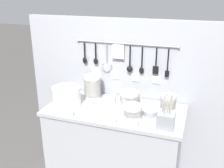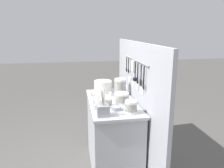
{
  "view_description": "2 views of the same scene",
  "coord_description": "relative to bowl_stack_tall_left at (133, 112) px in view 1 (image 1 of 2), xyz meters",
  "views": [
    {
      "loc": [
        0.63,
        -1.9,
        1.89
      ],
      "look_at": [
        -0.02,
        -0.03,
        1.16
      ],
      "focal_mm": 42.0,
      "sensor_mm": 36.0,
      "label": 1
    },
    {
      "loc": [
        2.53,
        -0.45,
        1.78
      ],
      "look_at": [
        -0.08,
        0.01,
        1.12
      ],
      "focal_mm": 35.0,
      "sensor_mm": 36.0,
      "label": 2
    }
  ],
  "objects": [
    {
      "name": "steel_mixing_bowl",
      "position": [
        0.12,
        0.1,
        -0.03
      ],
      "size": [
        0.12,
        0.12,
        0.04
      ],
      "color": "#93969E",
      "rests_on": "counter"
    },
    {
      "name": "bowl_stack_short_front",
      "position": [
        -0.08,
        0.21,
        0.01
      ],
      "size": [
        0.17,
        0.17,
        0.13
      ],
      "color": "silver",
      "rests_on": "counter"
    },
    {
      "name": "cup_back_right",
      "position": [
        -0.22,
        0.02,
        -0.03
      ],
      "size": [
        0.05,
        0.05,
        0.05
      ],
      "color": "silver",
      "rests_on": "counter"
    },
    {
      "name": "cutlery_caddy",
      "position": [
        0.27,
        -0.07,
        0.01
      ],
      "size": [
        0.12,
        0.12,
        0.28
      ],
      "color": "#93969E",
      "rests_on": "counter"
    },
    {
      "name": "back_wall",
      "position": [
        -0.18,
        0.43,
        -0.15
      ],
      "size": [
        1.96,
        0.11,
        1.64
      ],
      "color": "#A8AAB2",
      "rests_on": "ground"
    },
    {
      "name": "cup_beside_plates",
      "position": [
        -0.41,
        0.13,
        -0.03
      ],
      "size": [
        0.05,
        0.05,
        0.05
      ],
      "color": "silver",
      "rests_on": "counter"
    },
    {
      "name": "cup_centre",
      "position": [
        -0.26,
        0.28,
        -0.03
      ],
      "size": [
        0.05,
        0.05,
        0.05
      ],
      "color": "silver",
      "rests_on": "counter"
    },
    {
      "name": "counter",
      "position": [
        -0.18,
        0.11,
        -0.51
      ],
      "size": [
        1.16,
        0.57,
        0.92
      ],
      "color": "#ADAFB5",
      "rests_on": "ground"
    },
    {
      "name": "cup_back_left",
      "position": [
        -0.24,
        0.21,
        -0.03
      ],
      "size": [
        0.05,
        0.05,
        0.05
      ],
      "color": "silver",
      "rests_on": "counter"
    },
    {
      "name": "bowl_stack_tall_left",
      "position": [
        0.0,
        0.0,
        0.0
      ],
      "size": [
        0.14,
        0.14,
        0.11
      ],
      "color": "silver",
      "rests_on": "counter"
    },
    {
      "name": "plate_stack",
      "position": [
        -0.61,
        0.05,
        0.03
      ],
      "size": [
        0.25,
        0.25,
        0.16
      ],
      "color": "silver",
      "rests_on": "counter"
    },
    {
      "name": "cup_front_left",
      "position": [
        -0.11,
        -0.13,
        -0.03
      ],
      "size": [
        0.05,
        0.05,
        0.05
      ],
      "color": "silver",
      "rests_on": "counter"
    },
    {
      "name": "bowl_stack_nested_right",
      "position": [
        0.24,
        0.24,
        0.01
      ],
      "size": [
        0.13,
        0.13,
        0.13
      ],
      "color": "silver",
      "rests_on": "counter"
    },
    {
      "name": "bowl_stack_wide_centre",
      "position": [
        -0.45,
        0.27,
        0.06
      ],
      "size": [
        0.16,
        0.16,
        0.22
      ],
      "color": "silver",
      "rests_on": "counter"
    },
    {
      "name": "cup_by_caddy",
      "position": [
        0.06,
        -0.13,
        -0.03
      ],
      "size": [
        0.05,
        0.05,
        0.05
      ],
      "color": "silver",
      "rests_on": "counter"
    },
    {
      "name": "cup_edge_near",
      "position": [
        -0.47,
        -0.13,
        -0.03
      ],
      "size": [
        0.05,
        0.05,
        0.05
      ],
      "color": "silver",
      "rests_on": "counter"
    }
  ]
}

